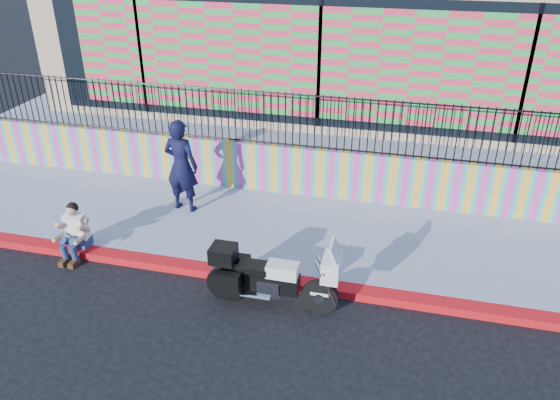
% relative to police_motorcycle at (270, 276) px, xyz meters
% --- Properties ---
extents(ground, '(90.00, 90.00, 0.00)m').
position_rel_police_motorcycle_xyz_m(ground, '(-0.12, 0.56, -0.56)').
color(ground, black).
rests_on(ground, ground).
extents(red_curb, '(16.00, 0.30, 0.15)m').
position_rel_police_motorcycle_xyz_m(red_curb, '(-0.12, 0.56, -0.49)').
color(red_curb, red).
rests_on(red_curb, ground).
extents(sidewalk, '(16.00, 3.00, 0.15)m').
position_rel_police_motorcycle_xyz_m(sidewalk, '(-0.12, 2.21, -0.49)').
color(sidewalk, gray).
rests_on(sidewalk, ground).
extents(mural_wall, '(16.00, 0.20, 1.10)m').
position_rel_police_motorcycle_xyz_m(mural_wall, '(-0.12, 3.81, 0.14)').
color(mural_wall, '#DE3A99').
rests_on(mural_wall, sidewalk).
extents(metal_fence, '(15.80, 0.04, 1.20)m').
position_rel_police_motorcycle_xyz_m(metal_fence, '(-0.12, 3.81, 1.29)').
color(metal_fence, black).
rests_on(metal_fence, mural_wall).
extents(elevated_platform, '(16.00, 10.00, 1.25)m').
position_rel_police_motorcycle_xyz_m(elevated_platform, '(-0.12, 8.91, 0.06)').
color(elevated_platform, gray).
rests_on(elevated_platform, ground).
extents(storefront_building, '(14.00, 8.06, 4.00)m').
position_rel_police_motorcycle_xyz_m(storefront_building, '(-0.12, 8.69, 2.69)').
color(storefront_building, tan).
rests_on(storefront_building, elevated_platform).
extents(police_motorcycle, '(2.16, 0.71, 1.34)m').
position_rel_police_motorcycle_xyz_m(police_motorcycle, '(0.00, 0.00, 0.00)').
color(police_motorcycle, black).
rests_on(police_motorcycle, ground).
extents(police_officer, '(0.77, 0.55, 1.99)m').
position_rel_police_motorcycle_xyz_m(police_officer, '(-2.54, 2.49, 0.58)').
color(police_officer, black).
rests_on(police_officer, sidewalk).
extents(seated_man, '(0.54, 0.71, 1.06)m').
position_rel_police_motorcycle_xyz_m(seated_man, '(-3.89, 0.47, -0.11)').
color(seated_man, navy).
rests_on(seated_man, ground).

